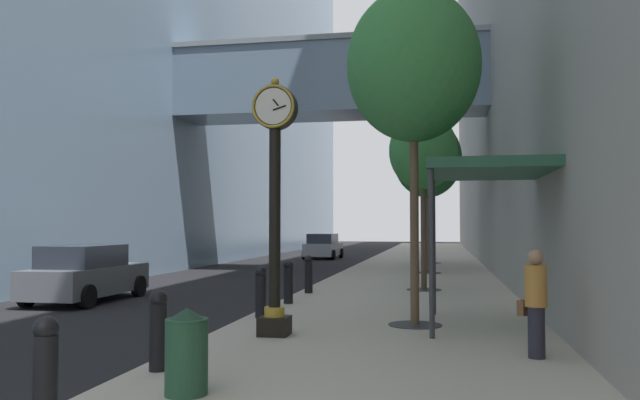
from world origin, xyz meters
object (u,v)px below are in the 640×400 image
street_tree_mid_near (423,152)px  street_tree_far (430,165)px  bollard_sixth (309,273)px  pedestrian_walking (536,301)px  bollard_fourth (261,291)px  trash_bin (187,350)px  bollard_fifth (288,281)px  street_tree_near (413,66)px  street_tree_mid_far (428,159)px  street_clock (275,193)px  bollard_second (158,328)px  car_silver_mid (323,247)px  bollard_nearest (45,370)px  car_grey_near (86,274)px

street_tree_mid_near → street_tree_far: street_tree_far is taller
bollard_sixth → pedestrian_walking: pedestrian_walking is taller
bollard_fourth → trash_bin: size_ratio=1.09×
bollard_fifth → bollard_sixth: (0.00, 2.63, 0.00)m
bollard_fourth → bollard_sixth: 5.26m
bollard_sixth → street_tree_mid_near: bearing=24.9°
bollard_fifth → street_tree_near: 6.63m
street_tree_mid_far → street_tree_mid_near: bearing=-90.0°
trash_bin → pedestrian_walking: size_ratio=0.62×
street_clock → bollard_second: street_clock is taller
bollard_second → street_tree_mid_far: size_ratio=0.17×
bollard_second → car_silver_mid: 32.78m
bollard_nearest → car_grey_near: size_ratio=0.27×
street_tree_mid_far → pedestrian_walking: 18.08m
street_tree_mid_far → pedestrian_walking: (1.98, -17.51, -4.04)m
bollard_nearest → street_tree_mid_near: bearing=76.9°
bollard_fourth → street_tree_mid_far: size_ratio=0.17×
bollard_nearest → car_grey_near: (-6.10, 10.96, 0.05)m
street_clock → bollard_fifth: (-0.88, 4.77, -2.08)m
trash_bin → street_tree_mid_far: bearing=83.0°
bollard_fifth → car_silver_mid: 24.96m
bollard_fourth → car_silver_mid: bearing=97.5°
street_clock → trash_bin: street_clock is taller
street_tree_far → car_grey_near: size_ratio=1.64×
street_clock → car_silver_mid: bearing=98.6°
street_clock → car_silver_mid: (-4.48, 29.47, -2.02)m
street_clock → car_silver_mid: size_ratio=1.18×
street_tree_far → pedestrian_walking: (1.98, -24.80, -4.43)m
pedestrian_walking → street_tree_mid_near: bearing=100.9°
bollard_fourth → bollard_sixth: size_ratio=1.00×
bollard_fourth → pedestrian_walking: (5.39, -3.37, 0.29)m
bollard_second → bollard_fourth: (0.00, 5.26, 0.00)m
pedestrian_walking → car_grey_near: pedestrian_walking is taller
bollard_sixth → trash_bin: size_ratio=1.09×
bollard_sixth → car_silver_mid: car_silver_mid is taller
bollard_fifth → street_tree_far: (3.42, 18.81, 4.71)m
street_tree_mid_far → pedestrian_walking: bearing=-83.6°
street_tree_mid_near → trash_bin: 14.02m
bollard_nearest → bollard_fifth: (0.00, 10.52, 0.00)m
street_clock → bollard_second: size_ratio=4.26×
trash_bin → bollard_nearest: bearing=-120.8°
pedestrian_walking → car_grey_near: (-11.49, 6.43, -0.23)m
street_clock → street_tree_near: size_ratio=0.69×
street_tree_near → pedestrian_walking: size_ratio=4.17×
bollard_nearest → bollard_sixth: size_ratio=1.00×
bollard_second → bollard_fifth: same height
street_tree_far → car_silver_mid: size_ratio=1.71×
car_silver_mid → bollard_fifth: bearing=-81.7°
bollard_second → bollard_nearest: bearing=-90.0°
bollard_sixth → car_grey_near: size_ratio=0.27×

